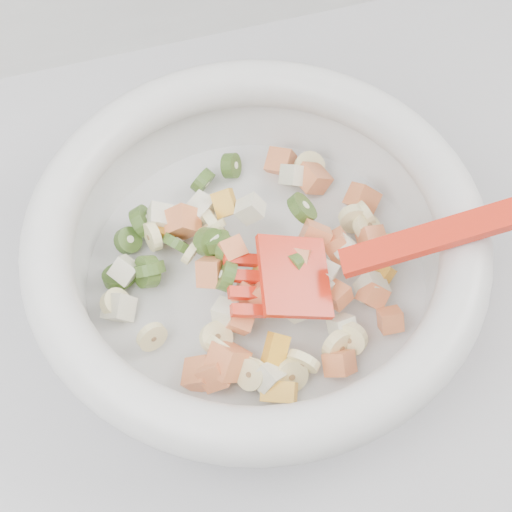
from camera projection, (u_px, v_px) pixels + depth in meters
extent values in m
cube|color=#9D9CA2|center=(127.00, 468.00, 1.04)|extent=(2.00, 0.60, 0.90)
cylinder|color=silver|center=(256.00, 280.00, 0.66)|extent=(0.30, 0.30, 0.02)
torus|color=silver|center=(256.00, 235.00, 0.61)|extent=(0.36, 0.36, 0.04)
cylinder|color=#FCDEA8|center=(290.00, 375.00, 0.60)|extent=(0.04, 0.03, 0.04)
cylinder|color=#FCDEA8|center=(212.00, 227.00, 0.65)|extent=(0.03, 0.03, 0.02)
cylinder|color=#FCDEA8|center=(195.00, 204.00, 0.67)|extent=(0.03, 0.03, 0.03)
cylinder|color=#FCDEA8|center=(215.00, 224.00, 0.65)|extent=(0.02, 0.03, 0.03)
cylinder|color=#FCDEA8|center=(152.00, 337.00, 0.61)|extent=(0.03, 0.02, 0.03)
cylinder|color=#FCDEA8|center=(116.00, 304.00, 0.63)|extent=(0.03, 0.03, 0.02)
cylinder|color=#FCDEA8|center=(252.00, 374.00, 0.59)|extent=(0.03, 0.03, 0.02)
cylinder|color=#FCDEA8|center=(338.00, 346.00, 0.61)|extent=(0.03, 0.02, 0.03)
cylinder|color=#FCDEA8|center=(386.00, 250.00, 0.65)|extent=(0.04, 0.03, 0.03)
cylinder|color=#FCDEA8|center=(367.00, 227.00, 0.66)|extent=(0.04, 0.04, 0.02)
cylinder|color=#FCDEA8|center=(309.00, 167.00, 0.70)|extent=(0.03, 0.03, 0.02)
cylinder|color=#FCDEA8|center=(303.00, 361.00, 0.59)|extent=(0.03, 0.03, 0.03)
cylinder|color=#FCDEA8|center=(259.00, 367.00, 0.60)|extent=(0.03, 0.03, 0.03)
cylinder|color=#FCDEA8|center=(153.00, 236.00, 0.65)|extent=(0.02, 0.03, 0.03)
cylinder|color=#FCDEA8|center=(386.00, 242.00, 0.66)|extent=(0.03, 0.02, 0.02)
cylinder|color=#FCDEA8|center=(351.00, 339.00, 0.61)|extent=(0.03, 0.03, 0.03)
cylinder|color=#FCDEA8|center=(191.00, 252.00, 0.64)|extent=(0.02, 0.02, 0.02)
cylinder|color=#FCDEA8|center=(354.00, 219.00, 0.67)|extent=(0.04, 0.02, 0.04)
cylinder|color=#FCDEA8|center=(223.00, 348.00, 0.60)|extent=(0.03, 0.03, 0.03)
cylinder|color=#FCDEA8|center=(365.00, 214.00, 0.67)|extent=(0.02, 0.03, 0.03)
cylinder|color=#FCDEA8|center=(216.00, 338.00, 0.60)|extent=(0.03, 0.03, 0.02)
cube|color=#F5804D|center=(372.00, 239.00, 0.66)|extent=(0.02, 0.02, 0.03)
cube|color=#F5804D|center=(246.00, 293.00, 0.61)|extent=(0.03, 0.03, 0.03)
cube|color=#F5804D|center=(313.00, 178.00, 0.69)|extent=(0.03, 0.03, 0.03)
cube|color=#F5804D|center=(268.00, 291.00, 0.61)|extent=(0.04, 0.03, 0.04)
cube|color=#F5804D|center=(315.00, 237.00, 0.64)|extent=(0.03, 0.04, 0.03)
cube|color=#F5804D|center=(340.00, 363.00, 0.60)|extent=(0.03, 0.03, 0.03)
cube|color=#F5804D|center=(216.00, 373.00, 0.59)|extent=(0.03, 0.03, 0.03)
cube|color=#F5804D|center=(373.00, 295.00, 0.63)|extent=(0.03, 0.03, 0.03)
cube|color=#F5804D|center=(299.00, 260.00, 0.62)|extent=(0.03, 0.03, 0.03)
cube|color=#F5804D|center=(211.00, 272.00, 0.62)|extent=(0.03, 0.03, 0.03)
cube|color=#F5804D|center=(171.00, 219.00, 0.67)|extent=(0.02, 0.02, 0.02)
cube|color=#F5804D|center=(227.00, 362.00, 0.59)|extent=(0.04, 0.04, 0.04)
cube|color=#F5804D|center=(241.00, 319.00, 0.60)|extent=(0.03, 0.03, 0.03)
cube|color=#F5804D|center=(281.00, 162.00, 0.71)|extent=(0.04, 0.03, 0.03)
cube|color=#F5804D|center=(338.00, 246.00, 0.64)|extent=(0.03, 0.03, 0.04)
cube|color=#F5804D|center=(169.00, 222.00, 0.67)|extent=(0.03, 0.03, 0.03)
cube|color=#F5804D|center=(362.00, 199.00, 0.68)|extent=(0.03, 0.03, 0.04)
cube|color=#F5804D|center=(232.00, 250.00, 0.62)|extent=(0.02, 0.02, 0.02)
cube|color=#F5804D|center=(390.00, 320.00, 0.62)|extent=(0.02, 0.02, 0.02)
cube|color=#F5804D|center=(337.00, 295.00, 0.62)|extent=(0.03, 0.03, 0.02)
cube|color=#F5804D|center=(183.00, 222.00, 0.65)|extent=(0.03, 0.03, 0.04)
cube|color=#F5804D|center=(200.00, 374.00, 0.60)|extent=(0.03, 0.03, 0.03)
cylinder|color=#67A236|center=(231.00, 166.00, 0.70)|extent=(0.02, 0.03, 0.03)
cylinder|color=#67A236|center=(144.00, 222.00, 0.66)|extent=(0.03, 0.04, 0.04)
cylinder|color=#67A236|center=(177.00, 244.00, 0.65)|extent=(0.03, 0.03, 0.04)
cylinder|color=#67A236|center=(119.00, 276.00, 0.65)|extent=(0.04, 0.04, 0.02)
cylinder|color=#67A236|center=(150.00, 269.00, 0.63)|extent=(0.03, 0.03, 0.03)
cylinder|color=#67A236|center=(230.00, 251.00, 0.62)|extent=(0.03, 0.02, 0.03)
cylinder|color=#67A236|center=(147.00, 272.00, 0.64)|extent=(0.03, 0.04, 0.04)
cylinder|color=#67A236|center=(302.00, 208.00, 0.66)|extent=(0.03, 0.04, 0.03)
cylinder|color=#67A236|center=(203.00, 181.00, 0.69)|extent=(0.03, 0.03, 0.03)
cylinder|color=#67A236|center=(209.00, 242.00, 0.63)|extent=(0.03, 0.03, 0.03)
cylinder|color=#67A236|center=(217.00, 242.00, 0.63)|extent=(0.03, 0.03, 0.02)
cylinder|color=#67A236|center=(226.00, 276.00, 0.61)|extent=(0.03, 0.03, 0.03)
cylinder|color=#67A236|center=(152.00, 224.00, 0.67)|extent=(0.02, 0.03, 0.03)
cylinder|color=#67A236|center=(128.00, 241.00, 0.66)|extent=(0.03, 0.03, 0.02)
cylinder|color=#67A236|center=(292.00, 266.00, 0.61)|extent=(0.02, 0.04, 0.04)
cube|color=#E9E5C5|center=(226.00, 312.00, 0.61)|extent=(0.02, 0.03, 0.02)
cube|color=#E9E5C5|center=(346.00, 249.00, 0.64)|extent=(0.03, 0.02, 0.03)
cube|color=#E9E5C5|center=(119.00, 308.00, 0.63)|extent=(0.03, 0.03, 0.03)
cube|color=#E9E5C5|center=(250.00, 209.00, 0.64)|extent=(0.03, 0.03, 0.03)
cube|color=#E9E5C5|center=(372.00, 288.00, 0.63)|extent=(0.03, 0.02, 0.03)
cube|color=#E9E5C5|center=(268.00, 377.00, 0.59)|extent=(0.03, 0.03, 0.03)
cube|color=#E9E5C5|center=(314.00, 289.00, 0.62)|extent=(0.03, 0.03, 0.03)
cube|color=#E9E5C5|center=(342.00, 329.00, 0.61)|extent=(0.02, 0.03, 0.03)
cube|color=#E9E5C5|center=(298.00, 307.00, 0.61)|extent=(0.03, 0.03, 0.03)
cube|color=#E9E5C5|center=(125.00, 270.00, 0.64)|extent=(0.03, 0.03, 0.03)
cube|color=#E9E5C5|center=(295.00, 176.00, 0.69)|extent=(0.03, 0.03, 0.03)
cube|color=#E9E5C5|center=(159.00, 220.00, 0.66)|extent=(0.03, 0.03, 0.03)
cube|color=#E9E5C5|center=(203.00, 210.00, 0.66)|extent=(0.03, 0.03, 0.03)
cube|color=#E9E5C5|center=(319.00, 277.00, 0.62)|extent=(0.04, 0.03, 0.03)
cube|color=yellow|center=(381.00, 276.00, 0.64)|extent=(0.03, 0.02, 0.02)
cube|color=yellow|center=(269.00, 274.00, 0.61)|extent=(0.02, 0.03, 0.03)
cube|color=yellow|center=(162.00, 228.00, 0.66)|extent=(0.03, 0.03, 0.02)
cube|color=yellow|center=(276.00, 350.00, 0.59)|extent=(0.03, 0.03, 0.03)
cube|color=yellow|center=(279.00, 392.00, 0.58)|extent=(0.03, 0.03, 0.02)
cube|color=yellow|center=(225.00, 203.00, 0.65)|extent=(0.02, 0.03, 0.03)
cube|color=red|center=(294.00, 277.00, 0.60)|extent=(0.07, 0.07, 0.03)
cube|color=red|center=(241.00, 260.00, 0.61)|extent=(0.03, 0.01, 0.02)
cube|color=red|center=(244.00, 276.00, 0.60)|extent=(0.03, 0.01, 0.02)
cube|color=red|center=(246.00, 293.00, 0.60)|extent=(0.03, 0.01, 0.02)
cube|color=red|center=(249.00, 311.00, 0.59)|extent=(0.03, 0.01, 0.02)
cube|color=red|center=(474.00, 225.00, 0.57)|extent=(0.20, 0.05, 0.07)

